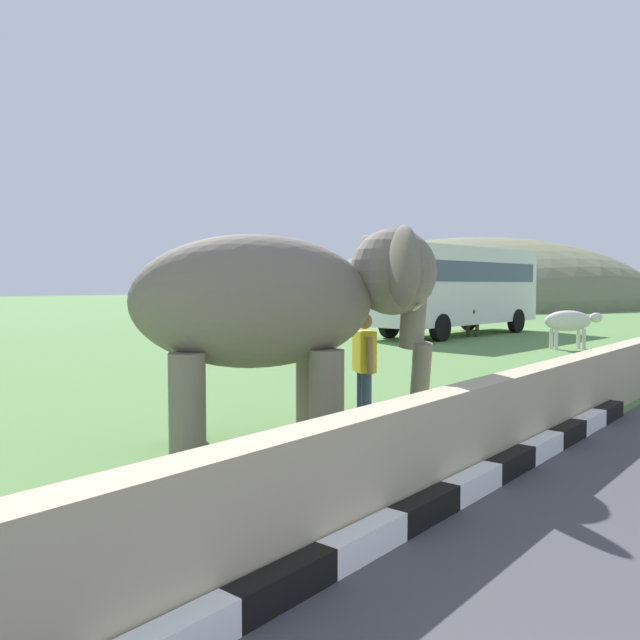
{
  "coord_description": "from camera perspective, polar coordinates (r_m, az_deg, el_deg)",
  "views": [
    {
      "loc": [
        -2.82,
        1.21,
        2.06
      ],
      "look_at": [
        3.47,
        6.44,
        1.6
      ],
      "focal_mm": 35.77,
      "sensor_mm": 36.0,
      "label": 1
    }
  ],
  "objects": [
    {
      "name": "person_handler",
      "position": [
        9.07,
        3.98,
        -3.97
      ],
      "size": [
        0.47,
        0.59,
        1.66
      ],
      "color": "navy",
      "rests_on": "ground_plane"
    },
    {
      "name": "hill_east",
      "position": [
        64.19,
        14.09,
        1.29
      ],
      "size": [
        39.27,
        31.42,
        13.04
      ],
      "color": "#6A6F51",
      "rests_on": "ground_plane"
    },
    {
      "name": "striped_curb",
      "position": [
        4.17,
        -8.04,
        -24.54
      ],
      "size": [
        16.2,
        0.2,
        0.24
      ],
      "color": "white",
      "rests_on": "ground_plane"
    },
    {
      "name": "barrier_parapet",
      "position": [
        5.91,
        7.38,
        -12.12
      ],
      "size": [
        28.0,
        0.36,
        1.0
      ],
      "primitive_type": "cube",
      "color": "tan",
      "rests_on": "ground_plane"
    },
    {
      "name": "elephant",
      "position": [
        8.2,
        -3.4,
        1.45
      ],
      "size": [
        3.93,
        3.68,
        2.81
      ],
      "color": "#6E6559",
      "rests_on": "ground_plane"
    },
    {
      "name": "cow_near",
      "position": [
        21.65,
        21.39,
        -0.15
      ],
      "size": [
        1.62,
        1.65,
        1.23
      ],
      "color": "beige",
      "rests_on": "ground_plane"
    },
    {
      "name": "bus_white",
      "position": [
        26.35,
        12.1,
        3.2
      ],
      "size": [
        9.25,
        3.13,
        3.5
      ],
      "color": "silver",
      "rests_on": "ground_plane"
    },
    {
      "name": "cow_mid",
      "position": [
        26.09,
        13.5,
        0.52
      ],
      "size": [
        1.89,
        1.16,
        1.23
      ],
      "color": "#473323",
      "rests_on": "ground_plane"
    }
  ]
}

